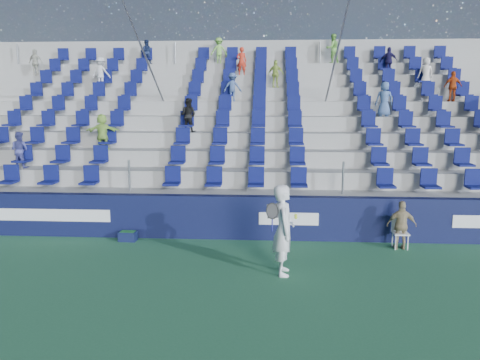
{
  "coord_description": "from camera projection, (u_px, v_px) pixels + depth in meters",
  "views": [
    {
      "loc": [
        0.95,
        -9.26,
        3.82
      ],
      "look_at": [
        0.2,
        2.8,
        1.7
      ],
      "focal_mm": 35.0,
      "sensor_mm": 36.0,
      "label": 1
    }
  ],
  "objects": [
    {
      "name": "sponsor_wall",
      "position": [
        234.0,
        217.0,
        12.81
      ],
      "size": [
        24.0,
        0.32,
        1.2
      ],
      "color": "#10143B",
      "rests_on": "ground"
    },
    {
      "name": "line_judge_chair",
      "position": [
        400.0,
        229.0,
        12.06
      ],
      "size": [
        0.39,
        0.4,
        0.87
      ],
      "color": "white",
      "rests_on": "ground"
    },
    {
      "name": "ground",
      "position": [
        222.0,
        282.0,
        9.82
      ],
      "size": [
        70.0,
        70.0,
        0.0
      ],
      "primitive_type": "plane",
      "color": "#307148",
      "rests_on": "ground"
    },
    {
      "name": "tennis_player",
      "position": [
        284.0,
        230.0,
        10.15
      ],
      "size": [
        0.69,
        0.74,
        2.0
      ],
      "color": "white",
      "rests_on": "ground"
    },
    {
      "name": "grandstand",
      "position": [
        244.0,
        144.0,
        17.55
      ],
      "size": [
        24.0,
        8.17,
        6.63
      ],
      "color": "#9E9E99",
      "rests_on": "ground"
    },
    {
      "name": "ball_bin",
      "position": [
        128.0,
        236.0,
        12.67
      ],
      "size": [
        0.49,
        0.33,
        0.26
      ],
      "color": "#10173C",
      "rests_on": "ground"
    },
    {
      "name": "line_judge",
      "position": [
        402.0,
        225.0,
        11.9
      ],
      "size": [
        0.76,
        0.37,
        1.26
      ],
      "primitive_type": "imported",
      "rotation": [
        0.0,
        0.0,
        3.05
      ],
      "color": "tan",
      "rests_on": "ground"
    }
  ]
}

